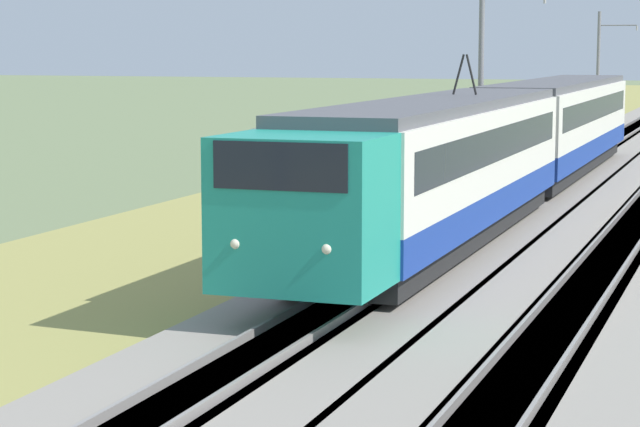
% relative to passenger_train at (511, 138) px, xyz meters
% --- Properties ---
extents(ballast_main, '(240.00, 4.40, 0.30)m').
position_rel_passenger_train_xyz_m(ballast_main, '(15.61, 0.00, -2.21)').
color(ballast_main, gray).
rests_on(ballast_main, ground).
extents(track_main, '(240.00, 1.57, 0.45)m').
position_rel_passenger_train_xyz_m(track_main, '(15.61, 0.00, -2.20)').
color(track_main, '#4C4238').
rests_on(track_main, ground).
extents(grass_verge, '(240.00, 9.38, 0.12)m').
position_rel_passenger_train_xyz_m(grass_verge, '(15.61, 6.46, -2.30)').
color(grass_verge, '#99934C').
rests_on(grass_verge, ground).
extents(passenger_train, '(39.75, 3.02, 5.05)m').
position_rel_passenger_train_xyz_m(passenger_train, '(0.00, 0.00, 0.00)').
color(passenger_train, teal).
rests_on(passenger_train, ground).
extents(catenary_mast_mid, '(0.22, 2.56, 8.12)m').
position_rel_passenger_train_xyz_m(catenary_mast_mid, '(8.40, 2.77, 1.84)').
color(catenary_mast_mid, slate).
rests_on(catenary_mast_mid, ground).
extents(catenary_mast_far, '(0.22, 2.56, 7.56)m').
position_rel_passenger_train_xyz_m(catenary_mast_far, '(44.25, 2.77, 1.55)').
color(catenary_mast_far, slate).
rests_on(catenary_mast_far, ground).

